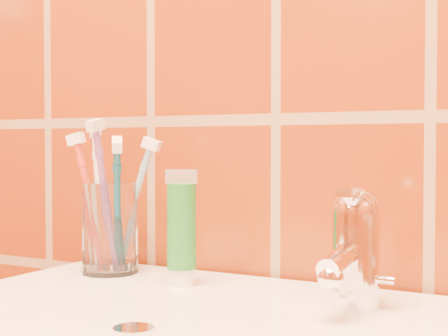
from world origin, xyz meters
The scene contains 8 objects.
glass_tumbler centered at (-0.19, 1.12, 0.91)m, with size 0.07×0.07×0.11m, color white.
toothpaste_tube centered at (-0.07, 1.10, 0.91)m, with size 0.04×0.03×0.13m.
faucet centered at (0.14, 1.09, 0.91)m, with size 0.05×0.11×0.12m.
toothbrush_0 centered at (-0.21, 1.11, 0.94)m, with size 0.07×0.03×0.18m, color #BA3327, non-canonical shape.
toothbrush_1 centered at (-0.17, 1.14, 0.93)m, with size 0.08×0.03×0.18m, color #76AFD3, non-canonical shape.
toothbrush_2 centered at (-0.18, 1.10, 0.95)m, with size 0.03×0.06×0.20m, color #824799, non-canonical shape.
toothbrush_3 centered at (-0.16, 1.10, 0.93)m, with size 0.06×0.08×0.18m, color navy, non-canonical shape.
toothbrush_4 centered at (-0.21, 1.13, 0.94)m, with size 0.06×0.05×0.19m, color white, non-canonical shape.
Camera 1 is at (0.35, 0.44, 1.01)m, focal length 55.00 mm.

